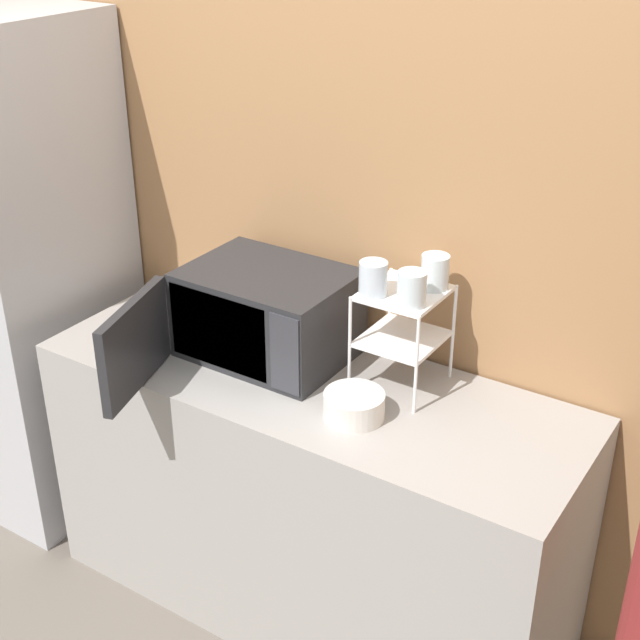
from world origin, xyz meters
TOP-DOWN VIEW (x-y plane):
  - wall_back at (0.00, 0.66)m, footprint 8.00×0.06m
  - counter at (0.00, 0.31)m, footprint 1.76×0.62m
  - microwave at (-0.21, 0.36)m, footprint 0.54×0.77m
  - dish_rack at (0.25, 0.45)m, footprint 0.23×0.25m
  - glass_front_left at (0.19, 0.38)m, footprint 0.08×0.08m
  - glass_back_right at (0.31, 0.52)m, footprint 0.08×0.08m
  - glass_front_right at (0.31, 0.38)m, footprint 0.08×0.08m
  - bowl at (0.23, 0.21)m, footprint 0.18×0.18m
  - refrigerator at (-1.32, 0.30)m, footprint 0.67×0.68m

SIDE VIEW (x-z plane):
  - counter at x=0.00m, z-range 0.00..0.92m
  - bowl at x=0.23m, z-range 0.92..1.00m
  - refrigerator at x=-1.32m, z-range 0.00..1.92m
  - microwave at x=-0.21m, z-range 0.92..1.21m
  - dish_rack at x=0.25m, z-range 0.99..1.30m
  - glass_front_left at x=0.19m, z-range 1.23..1.34m
  - glass_back_right at x=0.31m, z-range 1.23..1.34m
  - glass_front_right at x=0.31m, z-range 1.23..1.34m
  - wall_back at x=0.00m, z-range 0.00..2.60m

